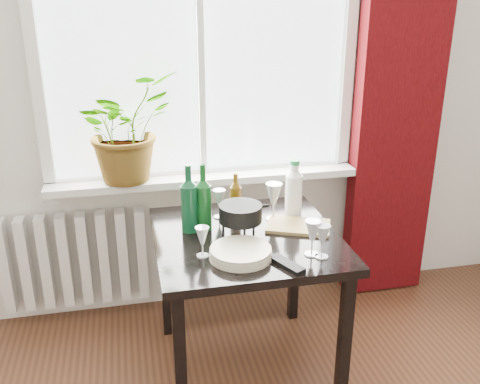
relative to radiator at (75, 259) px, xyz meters
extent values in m
cube|color=white|center=(0.75, 0.04, 1.22)|extent=(1.72, 0.08, 1.62)
cube|color=silver|center=(0.75, -0.03, 0.44)|extent=(1.72, 0.20, 0.04)
cube|color=#320406|center=(1.87, -0.06, 0.92)|extent=(0.50, 0.12, 2.56)
cube|color=silver|center=(0.00, 0.00, 0.00)|extent=(0.80, 0.10, 0.55)
cube|color=black|center=(0.85, -0.63, 0.34)|extent=(0.85, 0.85, 0.04)
cube|color=black|center=(0.48, -1.00, -0.03)|extent=(0.05, 0.05, 0.70)
cube|color=black|center=(0.48, -0.27, -0.03)|extent=(0.05, 0.05, 0.70)
cube|color=black|center=(1.21, -1.00, -0.03)|extent=(0.05, 0.05, 0.70)
cube|color=black|center=(1.21, -0.27, -0.03)|extent=(0.05, 0.05, 0.70)
imported|color=#26661B|center=(0.33, -0.02, 0.75)|extent=(0.69, 0.68, 0.58)
cylinder|color=beige|center=(0.78, -0.84, 0.38)|extent=(0.29, 0.29, 0.04)
cube|color=black|center=(0.95, -0.96, 0.37)|extent=(0.12, 0.18, 0.02)
cube|color=#A18548|center=(1.11, -0.60, 0.37)|extent=(0.35, 0.29, 0.02)
camera|label=1|loc=(0.34, -2.83, 1.44)|focal=40.00mm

